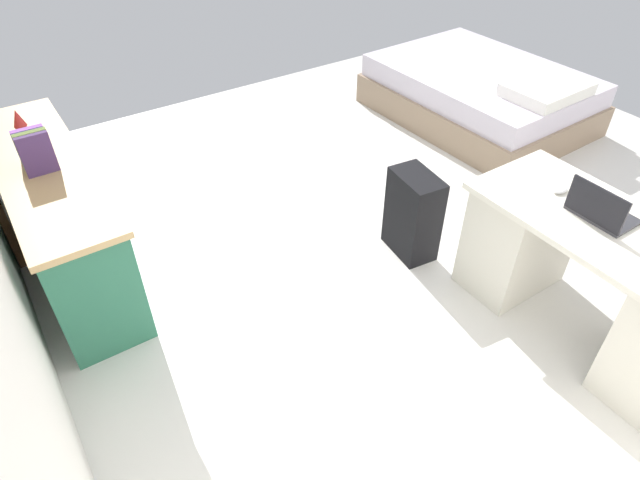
{
  "coord_description": "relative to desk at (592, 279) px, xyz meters",
  "views": [
    {
      "loc": [
        -2.07,
        2.24,
        2.42
      ],
      "look_at": [
        -0.23,
        1.02,
        0.6
      ],
      "focal_mm": 30.46,
      "sensor_mm": 36.0,
      "label": 1
    }
  ],
  "objects": [
    {
      "name": "ground_plane",
      "position": [
        1.11,
        0.17,
        -0.39
      ],
      "size": [
        5.96,
        5.96,
        0.0
      ],
      "primitive_type": "plane",
      "color": "silver"
    },
    {
      "name": "desk",
      "position": [
        0.0,
        0.0,
        0.0
      ],
      "size": [
        1.44,
        0.67,
        0.74
      ],
      "color": "silver",
      "rests_on": "ground_plane"
    },
    {
      "name": "credenza",
      "position": [
        2.16,
        2.26,
        0.0
      ],
      "size": [
        1.8,
        0.48,
        0.78
      ],
      "color": "#28664C",
      "rests_on": "ground_plane"
    },
    {
      "name": "bed",
      "position": [
        2.2,
        -1.49,
        -0.14
      ],
      "size": [
        1.94,
        1.46,
        0.58
      ],
      "color": "gray",
      "rests_on": "ground_plane"
    },
    {
      "name": "suitcase_black",
      "position": [
        1.07,
        0.33,
        -0.09
      ],
      "size": [
        0.38,
        0.26,
        0.59
      ],
      "primitive_type": "cube",
      "rotation": [
        0.0,
        0.0,
        -0.12
      ],
      "color": "black",
      "rests_on": "ground_plane"
    },
    {
      "name": "laptop",
      "position": [
        0.1,
        -0.0,
        0.4
      ],
      "size": [
        0.31,
        0.22,
        0.21
      ],
      "color": "#333338",
      "rests_on": "desk"
    },
    {
      "name": "computer_mouse",
      "position": [
        0.36,
        -0.05,
        0.37
      ],
      "size": [
        0.06,
        0.1,
        0.03
      ],
      "primitive_type": "ellipsoid",
      "rotation": [
        0.0,
        0.0,
        -0.0
      ],
      "color": "white",
      "rests_on": "desk"
    },
    {
      "name": "book_row",
      "position": [
        2.14,
        2.27,
        0.5
      ],
      "size": [
        0.23,
        0.17,
        0.24
      ],
      "color": "#462F60",
      "rests_on": "credenza"
    },
    {
      "name": "figurine_small",
      "position": [
        2.72,
        2.27,
        0.45
      ],
      "size": [
        0.08,
        0.08,
        0.11
      ],
      "primitive_type": "cone",
      "color": "red",
      "rests_on": "credenza"
    }
  ]
}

